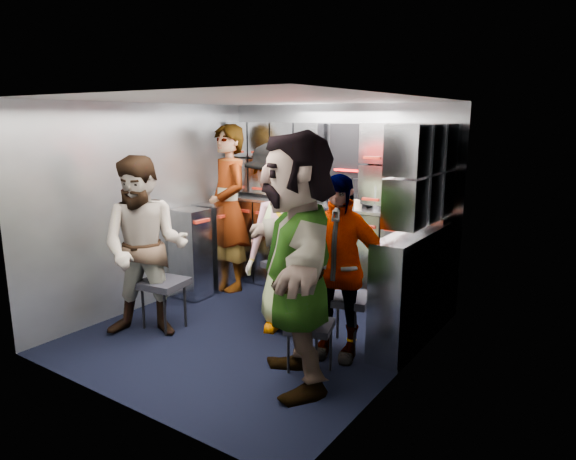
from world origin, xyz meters
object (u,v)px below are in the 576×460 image
Objects in this scene: attendant_arc_b at (276,228)px; attendant_arc_c at (291,242)px; jump_seat_near_left at (163,286)px; jump_seat_mid_left at (286,267)px; attendant_arc_a at (145,248)px; attendant_standing at (229,208)px; jump_seat_center at (301,283)px; jump_seat_mid_right at (346,301)px; attendant_arc_d at (337,267)px; attendant_arc_e at (297,262)px; jump_seat_near_right at (310,329)px.

attendant_arc_b reaches higher than attendant_arc_c.
jump_seat_near_left is 0.27× the size of attendant_arc_b.
jump_seat_near_left is 1.00× the size of jump_seat_mid_left.
attendant_arc_a is 1.31m from attendant_arc_c.
attendant_arc_a is at bearing -90.00° from jump_seat_near_left.
jump_seat_center is at bearing 9.57° from attendant_standing.
jump_seat_center is at bearing 156.65° from jump_seat_mid_right.
jump_seat_center is 0.26× the size of attendant_arc_b.
attendant_arc_c is at bearing -51.14° from jump_seat_mid_left.
jump_seat_near_left is 1.31m from jump_seat_mid_left.
jump_seat_near_left is at bearing -163.69° from attendant_arc_c.
jump_seat_mid_left is 0.29× the size of attendant_arc_a.
jump_seat_mid_right is 0.76m from attendant_arc_c.
attendant_standing is 1.38m from attendant_arc_c.
attendant_standing reaches higher than attendant_arc_a.
attendant_arc_d is at bearing 14.18° from jump_seat_near_left.
attendant_arc_a is (-0.00, -0.18, 0.40)m from jump_seat_near_left.
jump_seat_center is at bearing 133.48° from attendant_arc_d.
jump_seat_mid_left is at bearing 33.88° from attendant_arc_a.
jump_seat_mid_left is 0.99× the size of jump_seat_mid_right.
jump_seat_mid_right is at bearing 10.52° from attendant_arc_b.
attendant_arc_b reaches higher than attendant_arc_d.
attendant_standing reaches higher than jump_seat_near_left.
attendant_arc_c reaches higher than jump_seat_mid_right.
attendant_arc_c reaches higher than jump_seat_center.
jump_seat_mid_left is 0.75m from attendant_arc_c.
jump_seat_mid_left is 1.02m from attendant_standing.
attendant_arc_c is 0.69m from attendant_arc_d.
attendant_arc_e is at bearing -58.72° from jump_seat_center.
jump_seat_mid_left is 0.28× the size of attendant_arc_c.
attendant_arc_e is at bearing -103.18° from attendant_arc_d.
attendant_arc_e is at bearing -52.62° from jump_seat_mid_left.
attendant_standing is at bearing -166.31° from attendant_arc_b.
jump_seat_near_left is 0.31× the size of attendant_arc_d.
jump_seat_near_left is 0.28× the size of attendant_arc_c.
jump_seat_near_right is 0.28× the size of attendant_arc_d.
jump_seat_near_left is at bearing -138.70° from jump_seat_center.
jump_seat_mid_left is 1.17m from jump_seat_mid_right.
attendant_arc_a reaches higher than jump_seat_near_left.
jump_seat_center reaches higher than jump_seat_near_right.
attendant_arc_e is (-0.02, -0.73, 0.51)m from jump_seat_mid_right.
attendant_standing is 1.47m from attendant_arc_a.
attendant_arc_d is at bearing 2.96° from attendant_standing.
jump_seat_center is 1.03m from jump_seat_near_right.
jump_seat_mid_right reaches higher than jump_seat_center.
jump_seat_near_right is (-0.02, -0.55, -0.06)m from jump_seat_mid_right.
jump_seat_mid_right is 1.11× the size of jump_seat_near_right.
attendant_standing reaches higher than jump_seat_mid_left.
jump_seat_near_left is 0.44m from attendant_arc_a.
jump_seat_near_right is 2.31m from attendant_standing.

